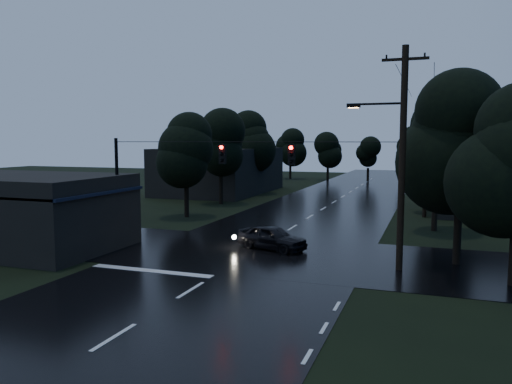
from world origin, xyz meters
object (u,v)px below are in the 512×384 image
Objects in this scene: car at (272,237)px; storefront at (12,211)px; utility_pole_main at (400,154)px; utility_pole_far at (426,167)px.

storefront is at bearing 124.64° from car.
storefront is at bearing -174.39° from utility_pole_main.
utility_pole_far is (21.25, 19.00, 1.86)m from storefront.
utility_pole_far reaches higher than storefront.
utility_pole_far reaches higher than car.
utility_pole_main reaches higher than utility_pole_far.
car is (13.69, 4.15, -1.35)m from storefront.
utility_pole_main reaches higher than storefront.
utility_pole_far is at bearing 87.00° from utility_pole_main.
car is at bearing -116.98° from utility_pole_far.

